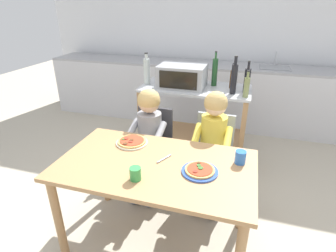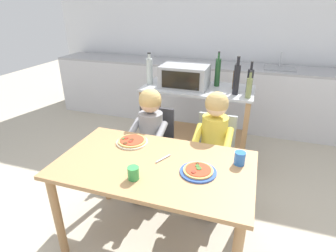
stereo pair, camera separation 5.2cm
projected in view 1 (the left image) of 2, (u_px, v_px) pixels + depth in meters
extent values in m
plane|color=#B7AD99|center=(188.00, 165.00, 3.15)|extent=(11.31, 11.31, 0.00)
cube|color=silver|center=(217.00, 29.00, 4.11)|extent=(5.59, 0.12, 2.70)
cube|color=silver|center=(209.00, 95.00, 4.13)|extent=(5.03, 0.60, 0.88)
cube|color=#9E9EA3|center=(211.00, 65.00, 3.94)|extent=(5.03, 0.60, 0.03)
cube|color=gray|center=(275.00, 68.00, 3.71)|extent=(0.40, 0.33, 0.02)
cylinder|color=#B7BABF|center=(275.00, 59.00, 3.77)|extent=(0.02, 0.02, 0.20)
cube|color=#B7BABF|center=(195.00, 88.00, 2.97)|extent=(1.20, 0.58, 0.02)
cube|color=#AD7F51|center=(193.00, 134.00, 3.21)|extent=(1.10, 0.54, 0.02)
cube|color=#AD7F51|center=(141.00, 127.00, 3.09)|extent=(0.05, 0.05, 0.86)
cube|color=#AD7F51|center=(241.00, 140.00, 2.79)|extent=(0.05, 0.05, 0.86)
cube|color=#AD7F51|center=(156.00, 112.00, 3.52)|extent=(0.05, 0.05, 0.86)
cube|color=#AD7F51|center=(243.00, 122.00, 3.23)|extent=(0.05, 0.05, 0.86)
cube|color=#999BA0|center=(182.00, 76.00, 2.94)|extent=(0.50, 0.37, 0.24)
cube|color=black|center=(178.00, 80.00, 2.77)|extent=(0.40, 0.01, 0.18)
cylinder|color=black|center=(194.00, 89.00, 2.76)|extent=(0.02, 0.01, 0.02)
cylinder|color=#1E4723|center=(215.00, 72.00, 2.96)|extent=(0.06, 0.06, 0.30)
cylinder|color=#1E4723|center=(216.00, 55.00, 2.88)|extent=(0.02, 0.02, 0.07)
cylinder|color=black|center=(216.00, 52.00, 2.87)|extent=(0.02, 0.02, 0.01)
cylinder|color=#4C2D14|center=(233.00, 79.00, 2.89)|extent=(0.06, 0.06, 0.19)
cylinder|color=#4C2D14|center=(234.00, 67.00, 2.84)|extent=(0.03, 0.03, 0.07)
cylinder|color=black|center=(234.00, 64.00, 2.82)|extent=(0.03, 0.03, 0.01)
cylinder|color=black|center=(247.00, 81.00, 2.75)|extent=(0.06, 0.06, 0.24)
cylinder|color=black|center=(249.00, 66.00, 2.69)|extent=(0.02, 0.02, 0.07)
cylinder|color=black|center=(249.00, 62.00, 2.67)|extent=(0.03, 0.03, 0.01)
cylinder|color=#ADB7B2|center=(147.00, 72.00, 3.01)|extent=(0.07, 0.07, 0.28)
cylinder|color=#ADB7B2|center=(146.00, 56.00, 2.94)|extent=(0.03, 0.03, 0.06)
cylinder|color=black|center=(146.00, 53.00, 2.93)|extent=(0.04, 0.04, 0.01)
cylinder|color=olive|center=(246.00, 88.00, 2.62)|extent=(0.05, 0.05, 0.19)
cylinder|color=olive|center=(248.00, 75.00, 2.56)|extent=(0.02, 0.02, 0.06)
cylinder|color=black|center=(249.00, 71.00, 2.55)|extent=(0.03, 0.03, 0.01)
cylinder|color=black|center=(234.00, 79.00, 2.69)|extent=(0.06, 0.06, 0.30)
cylinder|color=black|center=(236.00, 61.00, 2.62)|extent=(0.03, 0.03, 0.07)
cylinder|color=black|center=(236.00, 56.00, 2.60)|extent=(0.03, 0.03, 0.01)
cube|color=#AD7F51|center=(156.00, 165.00, 1.87)|extent=(1.36, 0.78, 0.03)
cylinder|color=#AD7F51|center=(58.00, 219.00, 1.90)|extent=(0.06, 0.06, 0.69)
cylinder|color=#AD7F51|center=(104.00, 169.00, 2.47)|extent=(0.06, 0.06, 0.69)
cylinder|color=#AD7F51|center=(243.00, 194.00, 2.15)|extent=(0.06, 0.06, 0.69)
cube|color=#333338|center=(150.00, 150.00, 2.59)|extent=(0.36, 0.36, 0.04)
cube|color=#333338|center=(156.00, 126.00, 2.65)|extent=(0.34, 0.03, 0.38)
cylinder|color=#333338|center=(161.00, 181.00, 2.51)|extent=(0.03, 0.03, 0.42)
cylinder|color=#333338|center=(131.00, 175.00, 2.59)|extent=(0.03, 0.03, 0.42)
cylinder|color=#333338|center=(170.00, 164.00, 2.77)|extent=(0.03, 0.03, 0.42)
cylinder|color=#333338|center=(143.00, 159.00, 2.85)|extent=(0.03, 0.03, 0.42)
cube|color=gray|center=(211.00, 159.00, 2.45)|extent=(0.36, 0.36, 0.04)
cube|color=gray|center=(215.00, 133.00, 2.50)|extent=(0.34, 0.03, 0.38)
cylinder|color=gray|center=(224.00, 192.00, 2.37)|extent=(0.03, 0.03, 0.42)
cylinder|color=gray|center=(191.00, 185.00, 2.45)|extent=(0.03, 0.03, 0.42)
cylinder|color=gray|center=(227.00, 173.00, 2.63)|extent=(0.03, 0.03, 0.42)
cylinder|color=gray|center=(197.00, 168.00, 2.71)|extent=(0.03, 0.03, 0.42)
cube|color=#424C6B|center=(152.00, 155.00, 2.43)|extent=(0.10, 0.30, 0.10)
cylinder|color=#424C6B|center=(148.00, 185.00, 2.42)|extent=(0.08, 0.08, 0.44)
cube|color=#424C6B|center=(138.00, 153.00, 2.47)|extent=(0.10, 0.30, 0.10)
cylinder|color=#424C6B|center=(134.00, 182.00, 2.46)|extent=(0.08, 0.08, 0.44)
cylinder|color=gray|center=(160.00, 133.00, 2.37)|extent=(0.06, 0.26, 0.15)
cylinder|color=gray|center=(132.00, 130.00, 2.43)|extent=(0.06, 0.26, 0.15)
cylinder|color=gray|center=(150.00, 130.00, 2.50)|extent=(0.22, 0.22, 0.34)
sphere|color=beige|center=(149.00, 102.00, 2.38)|extent=(0.19, 0.19, 0.19)
sphere|color=tan|center=(149.00, 100.00, 2.38)|extent=(0.20, 0.20, 0.20)
cube|color=#424C6B|center=(218.00, 165.00, 2.29)|extent=(0.10, 0.30, 0.10)
cylinder|color=#424C6B|center=(213.00, 197.00, 2.28)|extent=(0.08, 0.08, 0.44)
cube|color=#424C6B|center=(201.00, 162.00, 2.33)|extent=(0.10, 0.30, 0.10)
cylinder|color=#424C6B|center=(197.00, 194.00, 2.31)|extent=(0.08, 0.08, 0.44)
cylinder|color=yellow|center=(228.00, 140.00, 2.21)|extent=(0.06, 0.26, 0.15)
cylinder|color=yellow|center=(196.00, 136.00, 2.28)|extent=(0.06, 0.26, 0.15)
cylinder|color=yellow|center=(213.00, 136.00, 2.35)|extent=(0.22, 0.22, 0.38)
sphere|color=beige|center=(216.00, 105.00, 2.23)|extent=(0.19, 0.19, 0.19)
sphere|color=tan|center=(216.00, 103.00, 2.22)|extent=(0.20, 0.20, 0.20)
cylinder|color=beige|center=(132.00, 143.00, 2.12)|extent=(0.25, 0.25, 0.01)
cylinder|color=tan|center=(132.00, 141.00, 2.12)|extent=(0.22, 0.22, 0.01)
cylinder|color=#B23D23|center=(132.00, 140.00, 2.11)|extent=(0.19, 0.19, 0.00)
cylinder|color=#563319|center=(125.00, 144.00, 2.06)|extent=(0.03, 0.03, 0.01)
cylinder|color=#563319|center=(131.00, 140.00, 2.11)|extent=(0.03, 0.03, 0.01)
cylinder|color=maroon|center=(131.00, 142.00, 2.08)|extent=(0.03, 0.03, 0.01)
cylinder|color=maroon|center=(126.00, 139.00, 2.13)|extent=(0.03, 0.03, 0.01)
cylinder|color=#386628|center=(123.00, 139.00, 2.12)|extent=(0.02, 0.02, 0.01)
cylinder|color=#3356B7|center=(200.00, 171.00, 1.76)|extent=(0.24, 0.24, 0.01)
cylinder|color=tan|center=(200.00, 170.00, 1.76)|extent=(0.20, 0.20, 0.01)
cylinder|color=#B23D23|center=(200.00, 169.00, 1.75)|extent=(0.17, 0.17, 0.00)
cylinder|color=#386628|center=(201.00, 168.00, 1.76)|extent=(0.04, 0.04, 0.01)
cylinder|color=maroon|center=(195.00, 171.00, 1.72)|extent=(0.03, 0.03, 0.01)
cylinder|color=#563319|center=(199.00, 163.00, 1.81)|extent=(0.02, 0.02, 0.01)
cylinder|color=#386628|center=(199.00, 165.00, 1.78)|extent=(0.03, 0.03, 0.01)
cylinder|color=green|center=(135.00, 174.00, 1.68)|extent=(0.07, 0.07, 0.08)
cylinder|color=blue|center=(240.00, 157.00, 1.84)|extent=(0.08, 0.08, 0.09)
cylinder|color=#B7BABF|center=(164.00, 159.00, 1.90)|extent=(0.07, 0.13, 0.01)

